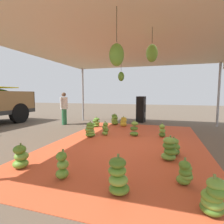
# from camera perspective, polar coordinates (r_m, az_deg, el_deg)

# --- Properties ---
(ground_plane) EXTENTS (40.00, 40.00, 0.00)m
(ground_plane) POSITION_cam_1_polar(r_m,az_deg,el_deg) (6.61, -21.64, -7.36)
(ground_plane) COLOR brown
(tarp_orange) EXTENTS (6.66, 4.29, 0.01)m
(tarp_orange) POSITION_cam_1_polar(r_m,az_deg,el_deg) (5.33, 4.95, -10.05)
(tarp_orange) COLOR #D1512D
(tarp_orange) RESTS_ON ground
(tent_canopy) EXTENTS (8.00, 7.00, 2.89)m
(tent_canopy) POSITION_cam_1_polar(r_m,az_deg,el_deg) (5.27, 6.21, 20.53)
(tent_canopy) COLOR #9EA0A5
(tent_canopy) RESTS_ON ground
(banana_bunch_0) EXTENTS (0.40, 0.40, 0.44)m
(banana_bunch_0) POSITION_cam_1_polar(r_m,az_deg,el_deg) (4.53, 19.39, -10.70)
(banana_bunch_0) COLOR #477523
(banana_bunch_0) RESTS_ON tarp_orange
(banana_bunch_1) EXTENTS (0.40, 0.42, 0.54)m
(banana_bunch_1) POSITION_cam_1_polar(r_m,az_deg,el_deg) (6.08, -7.12, -5.82)
(banana_bunch_1) COLOR #518428
(banana_bunch_1) RESTS_ON tarp_orange
(banana_bunch_2) EXTENTS (0.41, 0.42, 0.59)m
(banana_bunch_2) POSITION_cam_1_polar(r_m,az_deg,el_deg) (2.73, 2.01, -20.25)
(banana_bunch_2) COLOR #518428
(banana_bunch_2) RESTS_ON tarp_orange
(banana_bunch_3) EXTENTS (0.45, 0.41, 0.48)m
(banana_bunch_3) POSITION_cam_1_polar(r_m,az_deg,el_deg) (7.94, 3.76, -3.26)
(banana_bunch_3) COLOR gold
(banana_bunch_3) RESTS_ON tarp_orange
(banana_bunch_4) EXTENTS (0.30, 0.34, 0.45)m
(banana_bunch_4) POSITION_cam_1_polar(r_m,az_deg,el_deg) (3.21, 22.59, -17.81)
(banana_bunch_4) COLOR #60932D
(banana_bunch_4) RESTS_ON tarp_orange
(banana_bunch_5) EXTENTS (0.39, 0.39, 0.50)m
(banana_bunch_5) POSITION_cam_1_polar(r_m,az_deg,el_deg) (3.99, -27.51, -12.90)
(banana_bunch_5) COLOR #60932D
(banana_bunch_5) RESTS_ON tarp_orange
(banana_bunch_6) EXTENTS (0.42, 0.39, 0.55)m
(banana_bunch_6) POSITION_cam_1_polar(r_m,az_deg,el_deg) (6.21, 7.21, -5.56)
(banana_bunch_6) COLOR #518428
(banana_bunch_6) RESTS_ON tarp_orange
(banana_bunch_7) EXTENTS (0.31, 0.31, 0.52)m
(banana_bunch_7) POSITION_cam_1_polar(r_m,az_deg,el_deg) (3.27, -15.85, -16.48)
(banana_bunch_7) COLOR #60932D
(banana_bunch_7) RESTS_ON tarp_orange
(banana_bunch_8) EXTENTS (0.31, 0.31, 0.50)m
(banana_bunch_8) POSITION_cam_1_polar(r_m,az_deg,el_deg) (6.25, -2.18, -5.58)
(banana_bunch_8) COLOR #6B9E38
(banana_bunch_8) RESTS_ON tarp_orange
(banana_bunch_9) EXTENTS (0.46, 0.47, 0.54)m
(banana_bunch_9) POSITION_cam_1_polar(r_m,az_deg,el_deg) (8.37, 0.86, -2.51)
(banana_bunch_9) COLOR #60932D
(banana_bunch_9) RESTS_ON tarp_orange
(banana_bunch_10) EXTENTS (0.43, 0.43, 0.46)m
(banana_bunch_10) POSITION_cam_1_polar(r_m,az_deg,el_deg) (7.89, -5.19, -3.41)
(banana_bunch_10) COLOR #60932D
(banana_bunch_10) RESTS_ON tarp_orange
(banana_bunch_11) EXTENTS (0.41, 0.45, 0.56)m
(banana_bunch_11) POSITION_cam_1_polar(r_m,az_deg,el_deg) (4.15, 18.09, -11.45)
(banana_bunch_11) COLOR #6B9E38
(banana_bunch_11) RESTS_ON tarp_orange
(banana_bunch_12) EXTENTS (0.31, 0.28, 0.48)m
(banana_bunch_12) POSITION_cam_1_polar(r_m,az_deg,el_deg) (6.20, 15.96, -5.98)
(banana_bunch_12) COLOR #477523
(banana_bunch_12) RESTS_ON tarp_orange
(banana_bunch_13) EXTENTS (0.36, 0.37, 0.50)m
(banana_bunch_13) POSITION_cam_1_polar(r_m,az_deg,el_deg) (2.64, 30.04, -22.90)
(banana_bunch_13) COLOR #477523
(banana_bunch_13) RESTS_ON tarp_orange
(worker_0) EXTENTS (0.56, 0.34, 1.54)m
(worker_0) POSITION_cam_1_polar(r_m,az_deg,el_deg) (8.69, -15.29, 1.92)
(worker_0) COLOR #337A4C
(worker_0) RESTS_ON ground
(speaker_stack) EXTENTS (0.56, 0.46, 1.34)m
(speaker_stack) POSITION_cam_1_polar(r_m,az_deg,el_deg) (9.26, 9.40, 0.87)
(speaker_stack) COLOR black
(speaker_stack) RESTS_ON ground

